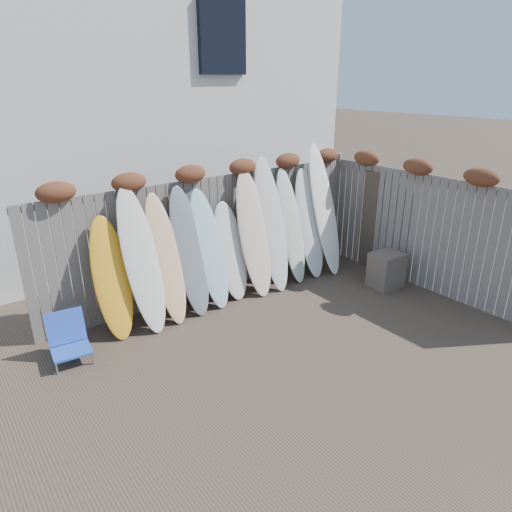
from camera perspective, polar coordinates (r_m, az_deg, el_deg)
ground at (r=6.48m, az=6.56°, el=-11.39°), size 80.00×80.00×0.00m
back_fence at (r=7.73m, az=-5.01°, el=3.94°), size 6.05×0.28×2.24m
right_fence at (r=8.32m, az=20.86°, el=3.56°), size 0.28×4.40×2.24m
house at (r=11.25m, az=-15.29°, el=19.19°), size 8.50×5.50×6.33m
beach_chair at (r=6.57m, az=-22.39°, el=-9.52°), size 0.53×0.56×0.64m
wooden_crate at (r=8.41m, az=15.97°, el=-1.69°), size 0.57×0.48×0.63m
lattice_panel at (r=8.89m, az=16.73°, el=3.75°), size 0.36×1.22×1.88m
surfboard_0 at (r=6.72m, az=-17.60°, el=-2.70°), size 0.57×0.67×1.73m
surfboard_1 at (r=6.73m, az=-14.11°, el=-0.59°), size 0.58×0.78×2.09m
surfboard_2 at (r=6.92m, az=-11.18°, el=-0.43°), size 0.50×0.71×1.94m
surfboard_3 at (r=7.11m, az=-8.32°, el=0.52°), size 0.51×0.70×1.98m
surfboard_4 at (r=7.30m, az=-5.81°, el=0.84°), size 0.59×0.72×1.89m
surfboard_5 at (r=7.59m, az=-3.19°, el=0.61°), size 0.56×0.60×1.61m
surfboard_6 at (r=7.68m, az=-0.26°, el=2.77°), size 0.62×0.79×2.08m
surfboard_7 at (r=7.88m, az=1.95°, el=3.91°), size 0.59×0.84×2.26m
surfboard_8 at (r=8.24m, az=4.38°, el=3.76°), size 0.49×0.73×2.01m
surfboard_9 at (r=8.50m, az=6.68°, el=4.06°), size 0.58×0.75×1.96m
surfboard_10 at (r=8.64m, az=8.57°, el=5.69°), size 0.52×0.84×2.38m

